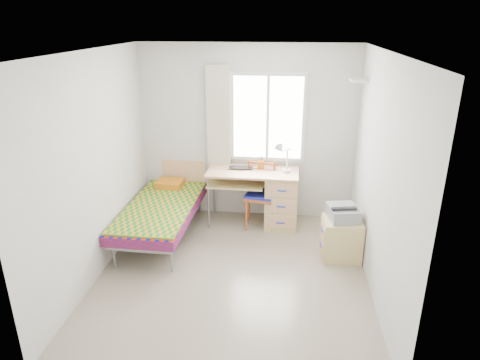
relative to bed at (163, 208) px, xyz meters
name	(u,v)px	position (x,y,z in m)	size (l,w,h in m)	color
floor	(233,274)	(1.11, -0.90, -0.41)	(3.50, 3.50, 0.00)	#BCAD93
ceiling	(231,51)	(1.11, -0.90, 2.19)	(3.50, 3.50, 0.00)	white
wall_back	(247,134)	(1.11, 0.85, 0.89)	(3.20, 3.20, 0.00)	silver
wall_left	(94,168)	(-0.49, -0.90, 0.89)	(3.50, 3.50, 0.00)	silver
wall_right	(380,179)	(2.71, -0.90, 0.89)	(3.50, 3.50, 0.00)	silver
window	(268,118)	(1.41, 0.82, 1.14)	(1.10, 0.04, 1.30)	white
curtain	(219,124)	(0.69, 0.78, 1.04)	(0.35, 0.05, 1.70)	beige
floating_shelf	(359,80)	(2.60, 0.50, 1.74)	(0.20, 0.32, 0.03)	white
bed	(163,208)	(0.00, 0.00, 0.00)	(0.95, 1.97, 0.85)	gray
desk	(277,196)	(1.59, 0.51, 0.04)	(1.34, 0.63, 0.83)	#E3A677
chair	(261,191)	(1.36, 0.47, 0.13)	(0.49, 0.49, 0.97)	#AA5E21
cabinet	(341,239)	(2.44, -0.36, -0.15)	(0.51, 0.45, 0.53)	tan
printer	(343,213)	(2.44, -0.32, 0.21)	(0.42, 0.47, 0.18)	gray
laptop	(241,169)	(1.05, 0.55, 0.43)	(0.35, 0.23, 0.03)	black
pen_cup	(261,165)	(1.34, 0.65, 0.48)	(0.09, 0.09, 0.11)	#D25B17
task_lamp	(283,155)	(1.65, 0.42, 0.71)	(0.24, 0.34, 0.46)	white
book	(238,186)	(1.01, 0.50, 0.18)	(0.17, 0.24, 0.02)	gray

